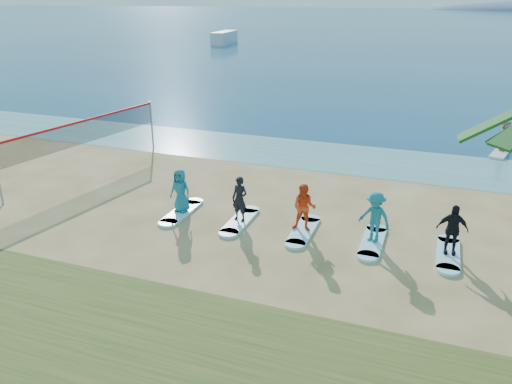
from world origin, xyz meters
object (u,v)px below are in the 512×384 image
(student_3, at_px, (375,217))
(surfboard_0, at_px, (182,212))
(boat_offshore_a, at_px, (224,44))
(surfboard_4, at_px, (448,254))
(paddleboard, at_px, (502,151))
(student_2, at_px, (304,208))
(student_4, at_px, (452,229))
(surfboard_1, at_px, (240,221))
(student_1, at_px, (240,199))
(student_0, at_px, (180,191))
(surfboard_2, at_px, (303,231))
(surfboard_3, at_px, (372,242))
(paddleboarder, at_px, (505,136))
(volleyball_net, at_px, (85,132))

(student_3, bearing_deg, surfboard_0, -157.34)
(boat_offshore_a, bearing_deg, surfboard_4, -65.30)
(paddleboard, relative_size, student_2, 1.78)
(paddleboard, bearing_deg, student_4, -86.18)
(surfboard_1, xyz_separation_m, student_4, (7.14, 0.00, 0.86))
(student_1, height_order, student_4, student_1)
(student_0, height_order, student_3, student_3)
(boat_offshore_a, relative_size, surfboard_4, 3.52)
(student_1, distance_m, student_4, 7.14)
(surfboard_2, xyz_separation_m, surfboard_3, (2.38, 0.00, 0.00))
(surfboard_2, bearing_deg, student_3, 0.00)
(surfboard_0, bearing_deg, surfboard_3, 0.00)
(student_4, bearing_deg, surfboard_0, 174.24)
(surfboard_0, xyz_separation_m, surfboard_4, (9.52, 0.00, 0.00))
(boat_offshore_a, bearing_deg, surfboard_2, -68.65)
(surfboard_3, height_order, surfboard_4, same)
(student_2, distance_m, student_3, 2.38)
(student_4, bearing_deg, paddleboarder, 72.90)
(volleyball_net, xyz_separation_m, surfboard_0, (6.29, -2.75, -1.86))
(paddleboard, relative_size, boat_offshore_a, 0.39)
(paddleboard, xyz_separation_m, student_0, (-12.08, -12.76, 0.86))
(surfboard_0, bearing_deg, student_2, 0.00)
(surfboard_2, relative_size, student_3, 1.27)
(student_2, distance_m, student_4, 4.76)
(student_2, distance_m, surfboard_4, 4.84)
(surfboard_3, bearing_deg, student_1, 180.00)
(paddleboard, bearing_deg, surfboard_1, -112.08)
(surfboard_4, bearing_deg, student_4, 90.00)
(student_1, relative_size, student_3, 0.95)
(student_1, distance_m, surfboard_2, 2.53)
(surfboard_4, bearing_deg, surfboard_3, 180.00)
(student_2, bearing_deg, student_1, 174.97)
(surfboard_0, xyz_separation_m, surfboard_3, (7.14, 0.00, 0.00))
(paddleboard, distance_m, paddleboarder, 0.83)
(student_1, bearing_deg, boat_offshore_a, 125.06)
(volleyball_net, distance_m, surfboard_2, 11.54)
(volleyball_net, bearing_deg, surfboard_4, -9.87)
(surfboard_0, distance_m, student_1, 2.53)
(surfboard_0, relative_size, student_2, 1.31)
(paddleboard, bearing_deg, student_2, -104.68)
(paddleboard, bearing_deg, boat_offshore_a, 141.87)
(surfboard_0, height_order, student_2, student_2)
(student_0, distance_m, surfboard_2, 4.84)
(student_1, bearing_deg, student_2, 11.05)
(paddleboard, relative_size, paddleboarder, 1.94)
(boat_offshore_a, xyz_separation_m, student_2, (30.90, -64.02, 0.93))
(student_2, distance_m, surfboard_3, 2.54)
(student_0, bearing_deg, paddleboard, 50.38)
(boat_offshore_a, relative_size, student_3, 4.47)
(student_0, height_order, surfboard_3, student_0)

